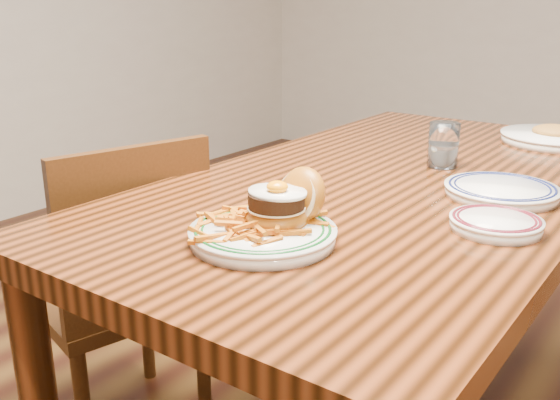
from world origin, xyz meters
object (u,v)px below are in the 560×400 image
Objects in this scene: table at (394,213)px; side_plate at (496,222)px; main_plate at (270,221)px; chair_left at (123,288)px.

table is 0.38m from side_plate.
main_plate is (-0.00, -0.49, 0.12)m from table.
table is 0.71m from chair_left.
main_plate reaches higher than table.
side_plate is (0.87, 0.15, 0.32)m from chair_left.
table is 6.00× the size of main_plate.
chair_left is at bearing -157.61° from side_plate.
table is at bearing 101.95° from main_plate.
chair_left is 4.93× the size of side_plate.
chair_left is 0.93m from side_plate.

